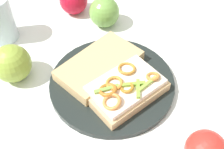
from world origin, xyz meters
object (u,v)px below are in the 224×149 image
apple_2 (74,0)px  plate (112,83)px  apple_5 (104,12)px  sandwich (125,88)px  bread_slice_side (100,65)px  apple_1 (12,63)px

apple_2 → plate: bearing=14.2°
apple_2 → apple_5: bearing=49.6°
plate → sandwich: sandwich is taller
bread_slice_side → apple_1: bearing=-44.4°
plate → apple_1: 0.22m
apple_5 → bread_slice_side: bearing=-9.7°
bread_slice_side → apple_2: bearing=-118.6°
plate → bread_slice_side: bearing=-148.1°
sandwich → apple_1: apple_1 is taller
apple_5 → sandwich: bearing=3.4°
plate → apple_5: size_ratio=3.42×
bread_slice_side → apple_1: size_ratio=2.20×
sandwich → apple_2: bearing=-105.6°
sandwich → apple_1: (-0.09, -0.23, 0.01)m
apple_5 → plate: bearing=-1.9°
sandwich → apple_2: size_ratio=2.46×
sandwich → apple_2: apple_2 is taller
plate → apple_2: (-0.27, -0.07, 0.03)m
plate → apple_1: (-0.05, -0.21, 0.03)m
apple_2 → apple_1: bearing=-31.9°
sandwich → apple_1: size_ratio=2.27×
plate → bread_slice_side: (-0.04, -0.02, 0.02)m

